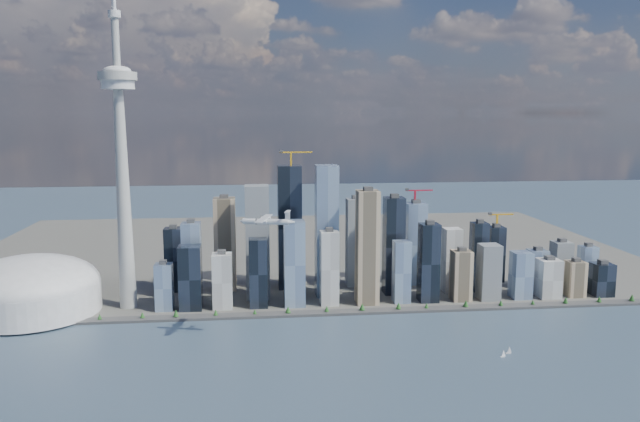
{
  "coord_description": "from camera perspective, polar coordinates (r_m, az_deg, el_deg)",
  "views": [
    {
      "loc": [
        -105.81,
        -651.69,
        301.39
      ],
      "look_at": [
        -5.72,
        260.0,
        157.02
      ],
      "focal_mm": 35.0,
      "sensor_mm": 36.0,
      "label": 1
    }
  ],
  "objects": [
    {
      "name": "skyscraper_cluster",
      "position": [
        1027.9,
        3.16,
        -3.89
      ],
      "size": [
        736.0,
        142.0,
        237.42
      ],
      "color": "black",
      "rests_on": "land"
    },
    {
      "name": "sailboat_west",
      "position": [
        830.74,
        16.41,
        -12.47
      ],
      "size": [
        7.29,
        3.45,
        10.11
      ],
      "rotation": [
        0.0,
        0.0,
        0.25
      ],
      "color": "silver",
      "rests_on": "ground"
    },
    {
      "name": "land",
      "position": [
        1388.6,
        -1.75,
        -3.53
      ],
      "size": [
        1400.0,
        900.0,
        3.0
      ],
      "primitive_type": "cube",
      "color": "#4C4C47",
      "rests_on": "ground"
    },
    {
      "name": "airplane",
      "position": [
        788.96,
        -4.9,
        -0.91
      ],
      "size": [
        71.48,
        63.68,
        17.6
      ],
      "rotation": [
        0.0,
        0.0,
        -0.24
      ],
      "color": "silver",
      "rests_on": "ground"
    },
    {
      "name": "shoreline_trees",
      "position": [
        953.87,
        0.41,
        -8.92
      ],
      "size": [
        960.53,
        7.2,
        8.8
      ],
      "color": "#3F2D1E",
      "rests_on": "seawall"
    },
    {
      "name": "ground",
      "position": [
        725.77,
        2.79,
        -15.6
      ],
      "size": [
        4000.0,
        4000.0,
        0.0
      ],
      "primitive_type": "plane",
      "color": "#2F4653",
      "rests_on": "ground"
    },
    {
      "name": "dome_stadium",
      "position": [
        1042.12,
        -24.9,
        -6.47
      ],
      "size": [
        200.0,
        200.0,
        86.0
      ],
      "color": "#BCBCBC",
      "rests_on": "land"
    },
    {
      "name": "needle_tower",
      "position": [
        983.29,
        -17.7,
        4.7
      ],
      "size": [
        56.0,
        56.0,
        550.5
      ],
      "color": "#A0A19C",
      "rests_on": "land"
    },
    {
      "name": "seawall",
      "position": [
        955.97,
        0.41,
        -9.31
      ],
      "size": [
        1100.0,
        22.0,
        4.0
      ],
      "primitive_type": "cube",
      "color": "#383838",
      "rests_on": "ground"
    },
    {
      "name": "sailboat_east",
      "position": [
        843.45,
        16.89,
        -12.15
      ],
      "size": [
        7.47,
        2.68,
        10.31
      ],
      "rotation": [
        0.0,
        0.0,
        -0.11
      ],
      "color": "silver",
      "rests_on": "ground"
    }
  ]
}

